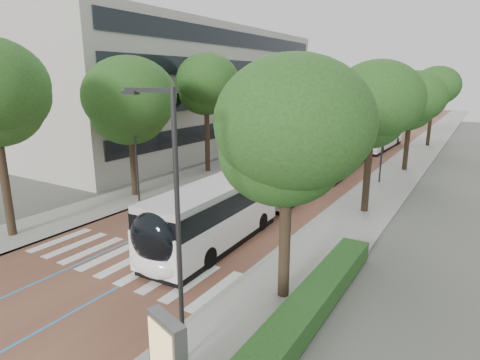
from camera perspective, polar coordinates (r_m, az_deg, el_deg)
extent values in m
plane|color=#51544C|center=(19.31, -18.29, -12.02)|extent=(160.00, 160.00, 0.00)
cube|color=brown|center=(53.32, 16.33, 4.74)|extent=(11.00, 140.00, 0.02)
cube|color=gray|center=(55.70, 8.86, 5.59)|extent=(4.00, 140.00, 0.12)
cube|color=gray|center=(51.91, 24.33, 3.86)|extent=(4.00, 140.00, 0.12)
cube|color=gray|center=(55.01, 10.69, 5.40)|extent=(0.20, 140.00, 0.14)
cube|color=gray|center=(52.17, 22.27, 4.11)|extent=(0.20, 140.00, 0.14)
cube|color=silver|center=(23.42, -24.16, -7.77)|extent=(0.55, 3.60, 0.01)
cube|color=silver|center=(22.46, -22.32, -8.52)|extent=(0.55, 3.60, 0.01)
cube|color=silver|center=(21.52, -20.30, -9.33)|extent=(0.55, 3.60, 0.01)
cube|color=silver|center=(20.61, -18.09, -10.20)|extent=(0.55, 3.60, 0.01)
cube|color=silver|center=(19.74, -15.67, -11.13)|extent=(0.55, 3.60, 0.01)
cube|color=silver|center=(18.91, -13.02, -12.12)|extent=(0.55, 3.60, 0.01)
cube|color=silver|center=(18.14, -10.11, -13.17)|extent=(0.55, 3.60, 0.01)
cube|color=silver|center=(17.41, -6.92, -14.28)|extent=(0.55, 3.60, 0.01)
cube|color=silver|center=(16.75, -3.43, -15.42)|extent=(0.55, 3.60, 0.01)
cube|color=#2785C4|center=(53.75, 14.68, 4.94)|extent=(0.12, 126.00, 0.01)
cube|color=#2785C4|center=(52.94, 18.00, 4.57)|extent=(0.12, 126.00, 0.01)
cube|color=beige|center=(51.08, -9.18, 12.63)|extent=(18.00, 40.00, 14.00)
cube|color=black|center=(46.03, -0.29, 7.65)|extent=(0.12, 38.00, 1.60)
cube|color=black|center=(45.77, -0.30, 11.63)|extent=(0.12, 38.00, 1.60)
cube|color=black|center=(45.74, -0.31, 15.64)|extent=(0.12, 38.00, 1.60)
cube|color=black|center=(45.91, -0.31, 19.38)|extent=(0.12, 38.00, 1.60)
cube|color=#143C16|center=(14.13, 7.93, -19.38)|extent=(1.20, 14.00, 0.80)
cylinder|color=#2B2B2D|center=(11.23, -8.73, -7.86)|extent=(0.14, 0.14, 8.00)
cube|color=#2B2B2D|center=(10.96, -12.80, 12.37)|extent=(1.70, 0.12, 0.12)
cube|color=#2B2B2D|center=(11.46, -15.35, 11.89)|extent=(0.50, 0.20, 0.10)
cylinder|color=#2B2B2D|center=(33.84, 19.72, 6.32)|extent=(0.14, 0.14, 8.00)
cube|color=#2B2B2D|center=(33.75, 18.93, 13.03)|extent=(1.70, 0.12, 0.12)
cube|color=#2B2B2D|center=(33.92, 17.74, 12.99)|extent=(0.50, 0.20, 0.10)
cylinder|color=#2B2B2D|center=(27.61, -14.65, 5.07)|extent=(0.14, 0.14, 8.00)
cylinder|color=black|center=(24.42, -30.32, -1.23)|extent=(0.44, 0.44, 5.22)
cylinder|color=black|center=(29.61, -14.94, 2.10)|extent=(0.44, 0.44, 4.63)
ellipsoid|color=#1C4B18|center=(29.05, -15.48, 10.24)|extent=(6.35, 6.35, 5.40)
cylinder|color=black|center=(36.21, -4.67, 5.28)|extent=(0.44, 0.44, 5.37)
ellipsoid|color=#1C4B18|center=(35.78, -4.83, 13.03)|extent=(5.36, 5.36, 4.56)
cylinder|color=black|center=(44.67, 2.95, 6.34)|extent=(0.44, 0.44, 4.33)
ellipsoid|color=#1C4B18|center=(44.30, 3.01, 11.39)|extent=(6.37, 6.37, 5.41)
cylinder|color=black|center=(55.38, 8.97, 8.28)|extent=(0.44, 0.44, 5.38)
ellipsoid|color=#1C4B18|center=(55.09, 9.17, 13.34)|extent=(6.23, 6.23, 5.30)
cylinder|color=black|center=(69.43, 13.81, 9.00)|extent=(0.44, 0.44, 4.82)
ellipsoid|color=#1C4B18|center=(69.20, 14.03, 12.61)|extent=(5.94, 5.94, 5.05)
cylinder|color=black|center=(15.43, 6.36, -9.12)|extent=(0.44, 0.44, 4.42)
ellipsoid|color=#1C4B18|center=(14.33, 6.80, 5.81)|extent=(5.54, 5.54, 4.71)
cylinder|color=black|center=(26.27, 17.61, 0.39)|extent=(0.44, 0.44, 4.63)
ellipsoid|color=#1C4B18|center=(25.64, 18.32, 9.55)|extent=(5.40, 5.40, 4.59)
cylinder|color=black|center=(39.81, 22.59, 4.31)|extent=(0.44, 0.44, 4.35)
ellipsoid|color=#1C4B18|center=(39.39, 23.15, 9.97)|extent=(5.37, 5.37, 4.56)
cylinder|color=black|center=(55.52, 25.35, 6.84)|extent=(0.44, 0.44, 4.87)
ellipsoid|color=#1C4B18|center=(55.22, 25.84, 11.39)|extent=(5.46, 5.46, 4.64)
cylinder|color=black|center=(24.51, 2.87, -1.22)|extent=(2.33, 0.98, 2.30)
cube|color=white|center=(20.42, -3.65, -5.97)|extent=(2.83, 9.44, 1.82)
cube|color=black|center=(20.05, -3.70, -2.91)|extent=(2.86, 9.26, 0.97)
cube|color=#BCBCBE|center=(19.87, -3.73, -1.14)|extent=(2.77, 9.25, 0.31)
cube|color=black|center=(20.82, -3.60, -8.78)|extent=(2.77, 9.07, 0.35)
cube|color=white|center=(28.44, 6.76, -0.19)|extent=(2.77, 7.82, 1.82)
cube|color=black|center=(28.18, 6.83, 2.06)|extent=(2.81, 7.67, 0.97)
cube|color=#BCBCBE|center=(28.05, 6.87, 3.34)|extent=(2.72, 7.67, 0.31)
cube|color=black|center=(28.73, 6.70, -2.28)|extent=(2.71, 7.51, 0.35)
ellipsoid|color=black|center=(16.81, -12.21, -8.14)|extent=(2.39, 1.18, 2.28)
ellipsoid|color=white|center=(17.23, -12.12, -11.70)|extent=(2.38, 1.08, 1.14)
cylinder|color=black|center=(19.63, -10.10, -9.42)|extent=(0.34, 1.01, 1.00)
cylinder|color=black|center=(18.38, -4.54, -10.94)|extent=(0.34, 1.01, 1.00)
cylinder|color=black|center=(30.55, 5.98, -0.63)|extent=(0.34, 1.01, 1.00)
cylinder|color=black|center=(29.76, 9.97, -1.17)|extent=(0.34, 1.01, 1.00)
cylinder|color=black|center=(23.70, -1.86, -4.99)|extent=(0.34, 1.01, 1.00)
cylinder|color=black|center=(22.67, 3.06, -5.92)|extent=(0.34, 1.01, 1.00)
cube|color=white|center=(37.75, 13.89, 3.09)|extent=(3.11, 12.11, 1.82)
cube|color=black|center=(37.55, 14.00, 4.79)|extent=(3.14, 11.88, 0.97)
cube|color=#BCBCBE|center=(37.46, 14.06, 5.76)|extent=(3.05, 11.87, 0.31)
cube|color=black|center=(37.97, 13.80, 1.48)|extent=(3.04, 11.63, 0.35)
ellipsoid|color=black|center=(32.08, 11.27, 2.65)|extent=(2.40, 1.22, 2.28)
ellipsoid|color=white|center=(32.27, 11.14, 0.65)|extent=(2.40, 1.12, 1.14)
cylinder|color=black|center=(34.82, 10.49, 1.06)|extent=(0.35, 1.01, 1.00)
cylinder|color=black|center=(34.22, 14.08, 0.64)|extent=(0.35, 1.01, 1.00)
cylinder|color=black|center=(41.78, 13.69, 3.09)|extent=(0.35, 1.01, 1.00)
cylinder|color=black|center=(41.28, 16.71, 2.76)|extent=(0.35, 1.01, 1.00)
cube|color=white|center=(51.52, 19.32, 5.61)|extent=(2.89, 12.07, 1.82)
cube|color=black|center=(51.37, 19.43, 6.86)|extent=(2.92, 11.84, 0.97)
cube|color=#BCBCBE|center=(51.30, 19.49, 7.57)|extent=(2.83, 11.83, 0.31)
cube|color=black|center=(51.68, 19.23, 4.42)|extent=(2.82, 11.59, 0.35)
ellipsoid|color=black|center=(45.81, 17.56, 5.70)|extent=(2.38, 1.18, 2.28)
ellipsoid|color=white|center=(45.93, 17.44, 4.28)|extent=(2.38, 1.08, 1.14)
cylinder|color=black|center=(48.48, 16.89, 4.39)|extent=(0.33, 1.01, 1.00)
cylinder|color=black|center=(47.91, 19.48, 4.07)|extent=(0.33, 1.01, 1.00)
cylinder|color=black|center=(55.54, 19.11, 5.41)|extent=(0.33, 1.01, 1.00)
cylinder|color=black|center=(55.04, 21.39, 5.14)|extent=(0.33, 1.01, 1.00)
cube|color=#59595B|center=(10.86, -10.20, -23.77)|extent=(1.34, 0.73, 2.29)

